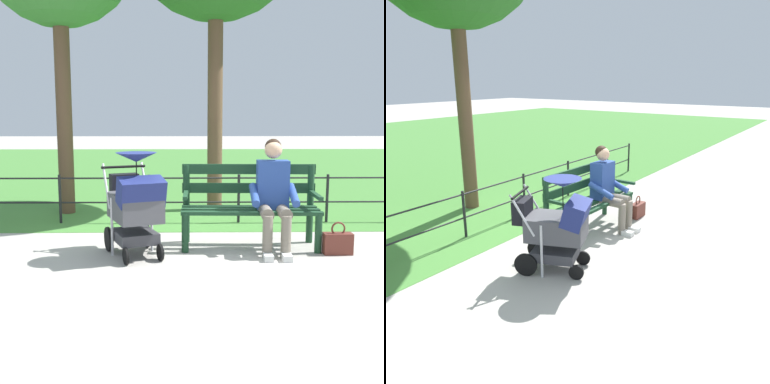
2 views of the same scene
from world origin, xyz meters
TOP-DOWN VIEW (x-y plane):
  - ground_plane at (0.00, 0.00)m, footprint 60.00×60.00m
  - park_bench at (-0.62, -0.12)m, footprint 1.62×0.66m
  - person_on_bench at (-0.87, 0.11)m, footprint 0.55×0.74m
  - stroller at (0.68, 0.32)m, footprint 0.78×1.00m
  - handbag at (-1.57, 0.28)m, footprint 0.32×0.14m
  - park_fence at (-0.50, -1.41)m, footprint 8.97×0.04m

SIDE VIEW (x-z plane):
  - ground_plane at x=0.00m, z-range 0.00..0.00m
  - handbag at x=-1.57m, z-range -0.06..0.31m
  - park_fence at x=-0.50m, z-range 0.08..0.78m
  - park_bench at x=-0.62m, z-range 0.05..1.01m
  - stroller at x=0.68m, z-range 0.02..1.17m
  - person_on_bench at x=-0.87m, z-range 0.04..1.31m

